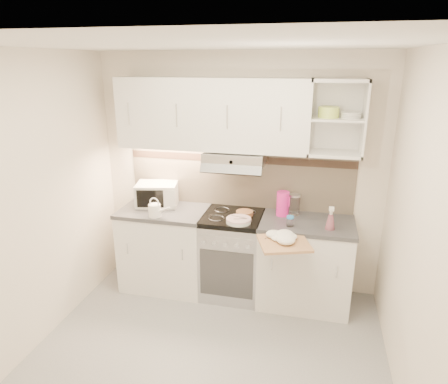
# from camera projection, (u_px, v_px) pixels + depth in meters

# --- Properties ---
(ground) EXTENTS (3.00, 3.00, 0.00)m
(ground) POSITION_uv_depth(u_px,v_px,m) (205.00, 362.00, 3.34)
(ground) COLOR #99999B
(ground) RESTS_ON ground
(room_shell) EXTENTS (3.04, 2.84, 2.52)m
(room_shell) POSITION_uv_depth(u_px,v_px,m) (214.00, 163.00, 3.17)
(room_shell) COLOR silver
(room_shell) RESTS_ON ground
(base_cabinet_left) EXTENTS (0.90, 0.60, 0.86)m
(base_cabinet_left) POSITION_uv_depth(u_px,v_px,m) (166.00, 249.00, 4.39)
(base_cabinet_left) COLOR white
(base_cabinet_left) RESTS_ON ground
(worktop_left) EXTENTS (0.92, 0.62, 0.04)m
(worktop_left) POSITION_uv_depth(u_px,v_px,m) (164.00, 211.00, 4.24)
(worktop_left) COLOR #47474C
(worktop_left) RESTS_ON base_cabinet_left
(base_cabinet_right) EXTENTS (0.90, 0.60, 0.86)m
(base_cabinet_right) POSITION_uv_depth(u_px,v_px,m) (304.00, 264.00, 4.06)
(base_cabinet_right) COLOR white
(base_cabinet_right) RESTS_ON ground
(worktop_right) EXTENTS (0.92, 0.62, 0.04)m
(worktop_right) POSITION_uv_depth(u_px,v_px,m) (307.00, 223.00, 3.92)
(worktop_right) COLOR #47474C
(worktop_right) RESTS_ON base_cabinet_right
(electric_range) EXTENTS (0.60, 0.60, 0.90)m
(electric_range) POSITION_uv_depth(u_px,v_px,m) (232.00, 255.00, 4.22)
(electric_range) COLOR #B7B7BC
(electric_range) RESTS_ON ground
(microwave) EXTENTS (0.49, 0.40, 0.24)m
(microwave) POSITION_uv_depth(u_px,v_px,m) (157.00, 194.00, 4.33)
(microwave) COLOR silver
(microwave) RESTS_ON worktop_left
(watering_can) EXTENTS (0.24, 0.12, 0.20)m
(watering_can) POSITION_uv_depth(u_px,v_px,m) (155.00, 210.00, 4.01)
(watering_can) COLOR white
(watering_can) RESTS_ON worktop_left
(plate_stack) EXTENTS (0.24, 0.24, 0.05)m
(plate_stack) POSITION_uv_depth(u_px,v_px,m) (239.00, 220.00, 3.88)
(plate_stack) COLOR silver
(plate_stack) RESTS_ON electric_range
(bread_loaf) EXTENTS (0.17, 0.17, 0.04)m
(bread_loaf) POSITION_uv_depth(u_px,v_px,m) (244.00, 213.00, 4.07)
(bread_loaf) COLOR olive
(bread_loaf) RESTS_ON electric_range
(pink_pitcher) EXTENTS (0.13, 0.13, 0.25)m
(pink_pitcher) POSITION_uv_depth(u_px,v_px,m) (283.00, 204.00, 4.03)
(pink_pitcher) COLOR #E32091
(pink_pitcher) RESTS_ON worktop_right
(glass_jar) EXTENTS (0.11, 0.11, 0.21)m
(glass_jar) POSITION_uv_depth(u_px,v_px,m) (294.00, 204.00, 4.06)
(glass_jar) COLOR white
(glass_jar) RESTS_ON worktop_right
(spice_jar) EXTENTS (0.07, 0.07, 0.10)m
(spice_jar) POSITION_uv_depth(u_px,v_px,m) (290.00, 221.00, 3.79)
(spice_jar) COLOR white
(spice_jar) RESTS_ON worktop_right
(spray_bottle) EXTENTS (0.09, 0.09, 0.24)m
(spray_bottle) POSITION_uv_depth(u_px,v_px,m) (331.00, 220.00, 3.71)
(spray_bottle) COLOR pink
(spray_bottle) RESTS_ON worktop_right
(cutting_board) EXTENTS (0.53, 0.50, 0.02)m
(cutting_board) POSITION_uv_depth(u_px,v_px,m) (284.00, 243.00, 3.51)
(cutting_board) COLOR tan
(cutting_board) RESTS_ON base_cabinet_right
(dish_towel) EXTENTS (0.30, 0.25, 0.08)m
(dish_towel) POSITION_uv_depth(u_px,v_px,m) (282.00, 236.00, 3.54)
(dish_towel) COLOR white
(dish_towel) RESTS_ON cutting_board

